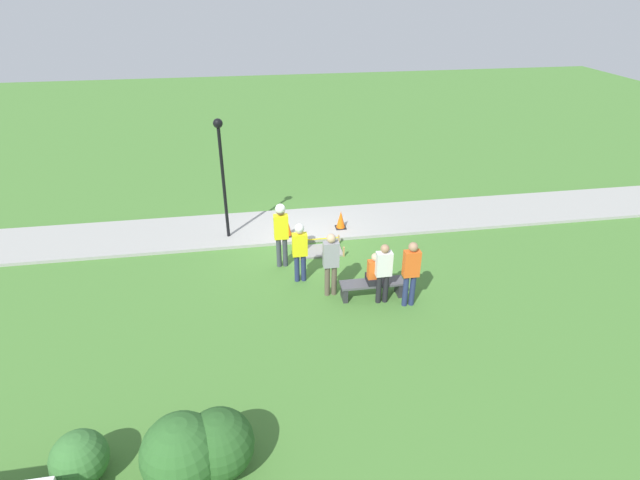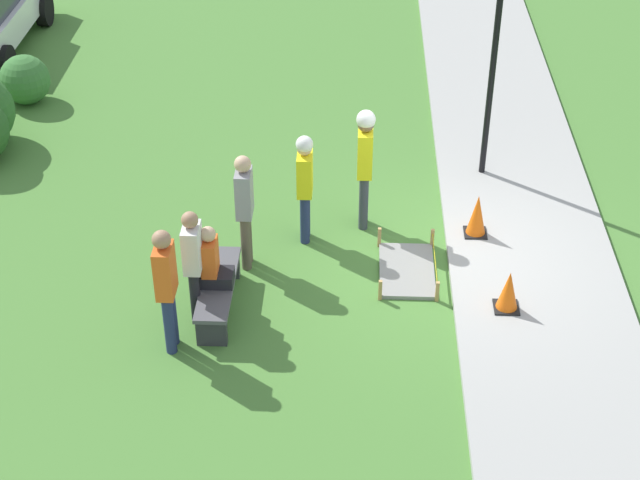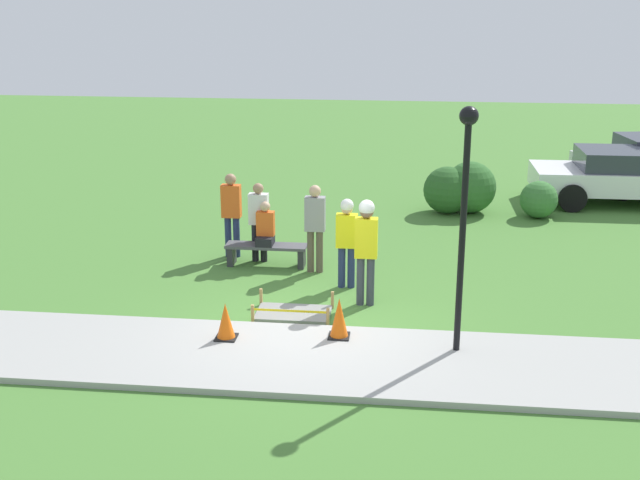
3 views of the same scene
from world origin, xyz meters
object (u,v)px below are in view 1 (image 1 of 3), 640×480
at_px(worker_assistant, 300,248).
at_px(lamppost_near, 222,162).
at_px(person_seated_on_bench, 374,271).
at_px(worker_supervisor, 281,229).
at_px(bystander_in_white_shirt, 331,261).
at_px(park_bench, 372,286).
at_px(traffic_cone_near_patch, 341,220).
at_px(traffic_cone_far_patch, 287,226).
at_px(bystander_in_orange_shirt, 411,270).
at_px(bystander_in_gray_shirt, 383,270).

relative_size(worker_assistant, lamppost_near, 0.46).
relative_size(person_seated_on_bench, worker_supervisor, 0.46).
bearing_deg(bystander_in_white_shirt, worker_supervisor, -56.32).
bearing_deg(park_bench, traffic_cone_near_patch, -89.35).
xyz_separation_m(person_seated_on_bench, bystander_in_white_shirt, (1.06, -0.33, 0.22)).
bearing_deg(bystander_in_white_shirt, traffic_cone_far_patch, -76.70).
bearing_deg(traffic_cone_near_patch, person_seated_on_bench, 90.94).
distance_m(traffic_cone_near_patch, worker_assistant, 3.35).
xyz_separation_m(bystander_in_orange_shirt, bystander_in_gray_shirt, (0.63, -0.24, -0.08)).
bearing_deg(traffic_cone_far_patch, bystander_in_white_shirt, 103.30).
relative_size(traffic_cone_near_patch, worker_assistant, 0.34).
height_order(park_bench, bystander_in_gray_shirt, bystander_in_gray_shirt).
bearing_deg(bystander_in_white_shirt, worker_assistant, -48.99).
bearing_deg(person_seated_on_bench, traffic_cone_far_patch, -63.24).
distance_m(traffic_cone_near_patch, lamppost_near, 4.25).
relative_size(park_bench, bystander_in_gray_shirt, 1.00).
distance_m(park_bench, bystander_in_white_shirt, 1.29).
height_order(bystander_in_orange_shirt, lamppost_near, lamppost_near).
bearing_deg(person_seated_on_bench, traffic_cone_near_patch, -89.06).
relative_size(bystander_in_gray_shirt, bystander_in_white_shirt, 0.93).
height_order(traffic_cone_far_patch, bystander_in_white_shirt, bystander_in_white_shirt).
height_order(park_bench, bystander_in_white_shirt, bystander_in_white_shirt).
xyz_separation_m(worker_assistant, bystander_in_gray_shirt, (-1.94, 1.34, -0.09)).
bearing_deg(park_bench, bystander_in_orange_shirt, 148.51).
bearing_deg(worker_supervisor, worker_assistant, 115.55).
bearing_deg(traffic_cone_near_patch, lamppost_near, -0.21).
bearing_deg(lamppost_near, bystander_in_white_shirt, 126.11).
distance_m(park_bench, worker_supervisor, 3.03).
distance_m(park_bench, bystander_in_orange_shirt, 1.20).
relative_size(worker_supervisor, bystander_in_orange_shirt, 1.08).
bearing_deg(bystander_in_orange_shirt, traffic_cone_far_patch, -57.27).
relative_size(bystander_in_orange_shirt, bystander_in_white_shirt, 1.01).
xyz_separation_m(traffic_cone_near_patch, lamppost_near, (3.64, -0.01, 2.18)).
bearing_deg(bystander_in_white_shirt, person_seated_on_bench, 162.90).
height_order(worker_supervisor, worker_assistant, worker_supervisor).
relative_size(bystander_in_orange_shirt, bystander_in_gray_shirt, 1.08).
height_order(traffic_cone_near_patch, worker_supervisor, worker_supervisor).
bearing_deg(person_seated_on_bench, park_bench, -67.78).
bearing_deg(bystander_in_white_shirt, bystander_in_orange_shirt, 157.30).
relative_size(bystander_in_gray_shirt, lamppost_near, 0.45).
relative_size(worker_supervisor, bystander_in_gray_shirt, 1.17).
xyz_separation_m(person_seated_on_bench, worker_assistant, (1.76, -1.13, 0.23)).
xyz_separation_m(bystander_in_gray_shirt, lamppost_near, (3.88, -4.17, 1.63)).
height_order(traffic_cone_near_patch, bystander_in_white_shirt, bystander_in_white_shirt).
xyz_separation_m(worker_supervisor, worker_assistant, (-0.41, 0.87, -0.16)).
height_order(worker_assistant, bystander_in_white_shirt, bystander_in_white_shirt).
relative_size(bystander_in_white_shirt, lamppost_near, 0.48).
distance_m(traffic_cone_far_patch, worker_supervisor, 1.88).
distance_m(park_bench, lamppost_near, 5.83).
bearing_deg(worker_supervisor, bystander_in_gray_shirt, 136.74).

